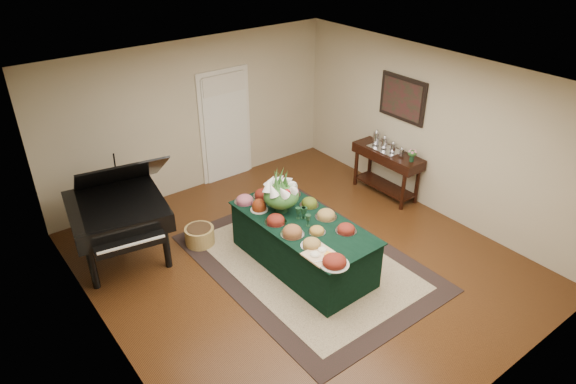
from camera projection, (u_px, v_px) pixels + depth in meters
ground at (300, 262)px, 7.57m from camera, size 6.00×6.00×0.00m
area_rug at (307, 262)px, 7.55m from camera, size 2.59×3.62×0.01m
kitchen_doorway at (226, 127)px, 9.43m from camera, size 1.05×0.07×2.10m
buffet_table at (303, 243)px, 7.33m from camera, size 1.10×2.23×0.75m
food_platters at (296, 217)px, 7.17m from camera, size 0.99×2.32×0.14m
cutting_board at (320, 253)px, 6.44m from camera, size 0.38×0.38×0.10m
green_goblets at (303, 215)px, 7.13m from camera, size 0.16×0.30×0.18m
floral_centerpiece at (281, 192)px, 7.24m from camera, size 0.53×0.53×0.53m
grand_piano at (118, 210)px, 7.29m from camera, size 1.62×1.75×1.63m
wicker_basket at (200, 236)px, 7.90m from camera, size 0.45×0.45×0.28m
mahogany_sideboard at (387, 161)px, 9.03m from camera, size 0.45×1.34×0.85m
tea_service at (387, 144)px, 8.92m from camera, size 0.34×0.74×0.30m
pink_bouquet at (412, 154)px, 8.51m from camera, size 0.17×0.17×0.22m
wall_painting at (402, 99)px, 8.61m from camera, size 0.05×0.95×0.75m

